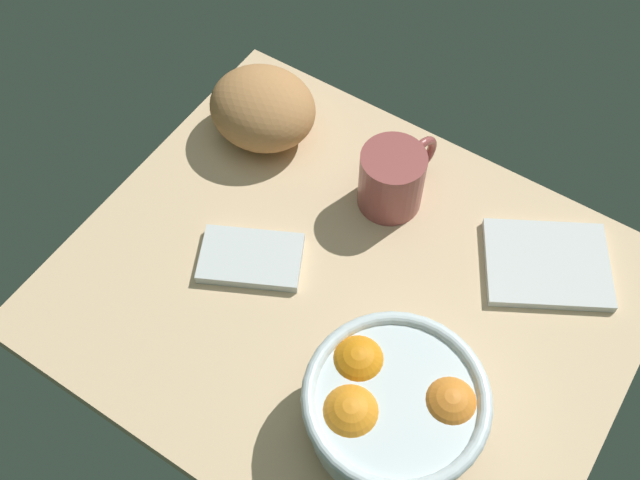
# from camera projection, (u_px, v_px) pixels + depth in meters

# --- Properties ---
(ground_plane) EXTENTS (0.71, 0.59, 0.03)m
(ground_plane) POSITION_uv_depth(u_px,v_px,m) (345.00, 296.00, 0.99)
(ground_plane) COLOR #D4B389
(fruit_bowl) EXTENTS (0.20, 0.20, 0.10)m
(fruit_bowl) POSITION_uv_depth(u_px,v_px,m) (392.00, 405.00, 0.83)
(fruit_bowl) COLOR silver
(fruit_bowl) RESTS_ON ground
(bread_loaf) EXTENTS (0.16, 0.15, 0.10)m
(bread_loaf) POSITION_uv_depth(u_px,v_px,m) (263.00, 108.00, 1.08)
(bread_loaf) COLOR #B67D49
(bread_loaf) RESTS_ON ground
(napkin_folded) EXTENTS (0.16, 0.13, 0.01)m
(napkin_folded) POSITION_uv_depth(u_px,v_px,m) (251.00, 258.00, 1.00)
(napkin_folded) COLOR silver
(napkin_folded) RESTS_ON ground
(napkin_spare) EXTENTS (0.20, 0.19, 0.01)m
(napkin_spare) POSITION_uv_depth(u_px,v_px,m) (547.00, 264.00, 0.99)
(napkin_spare) COLOR silver
(napkin_spare) RESTS_ON ground
(mug) EXTENTS (0.09, 0.13, 0.09)m
(mug) POSITION_uv_depth(u_px,v_px,m) (393.00, 178.00, 1.02)
(mug) COLOR #944543
(mug) RESTS_ON ground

